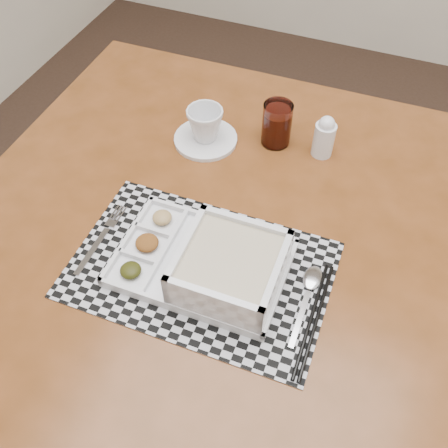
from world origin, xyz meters
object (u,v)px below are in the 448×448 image
(serving_tray, at_px, (221,268))
(cup, at_px, (205,124))
(dining_table, at_px, (220,250))
(juice_glass, at_px, (277,125))
(creamer_bottle, at_px, (324,137))

(serving_tray, relative_size, cup, 3.79)
(dining_table, bearing_deg, juice_glass, 84.85)
(dining_table, distance_m, creamer_bottle, 0.35)
(dining_table, relative_size, creamer_bottle, 10.67)
(cup, xyz_separation_m, creamer_bottle, (0.27, 0.06, -0.00))
(dining_table, distance_m, cup, 0.30)
(serving_tray, distance_m, cup, 0.39)
(dining_table, bearing_deg, cup, 119.13)
(creamer_bottle, bearing_deg, cup, -167.54)
(serving_tray, height_order, juice_glass, juice_glass)
(serving_tray, distance_m, juice_glass, 0.41)
(dining_table, xyz_separation_m, juice_glass, (0.03, 0.29, 0.13))
(creamer_bottle, bearing_deg, juice_glass, -179.63)
(serving_tray, bearing_deg, dining_table, 113.10)
(dining_table, bearing_deg, serving_tray, -66.90)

